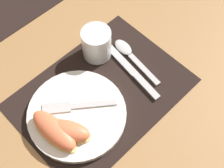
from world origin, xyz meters
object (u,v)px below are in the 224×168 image
object	(u,v)px
fork	(74,106)
plate	(77,114)
knife	(131,70)
juice_glass	(97,45)
citrus_wedge_0	(54,130)
citrus_wedge_1	(66,131)
spoon	(129,53)

from	to	relation	value
fork	plate	bearing A→B (deg)	-109.53
knife	juice_glass	bearing A→B (deg)	103.59
citrus_wedge_0	citrus_wedge_1	size ratio (longest dim) A/B	1.10
citrus_wedge_0	fork	bearing A→B (deg)	15.18
plate	fork	bearing A→B (deg)	70.47
plate	fork	xyz separation A→B (m)	(0.01, 0.02, 0.01)
spoon	citrus_wedge_1	distance (m)	0.28
plate	citrus_wedge_0	xyz separation A→B (m)	(-0.07, -0.00, 0.02)
fork	knife	bearing A→B (deg)	-5.77
juice_glass	citrus_wedge_0	world-z (taller)	juice_glass
plate	citrus_wedge_1	distance (m)	0.06
spoon	fork	size ratio (longest dim) A/B	1.14
juice_glass	citrus_wedge_1	bearing A→B (deg)	-149.25
fork	citrus_wedge_1	distance (m)	0.07
juice_glass	citrus_wedge_1	size ratio (longest dim) A/B	0.68
citrus_wedge_1	fork	bearing A→B (deg)	35.61
juice_glass	plate	bearing A→B (deg)	-147.68
juice_glass	fork	world-z (taller)	juice_glass
plate	knife	bearing A→B (deg)	-0.63
juice_glass	citrus_wedge_0	xyz separation A→B (m)	(-0.23, -0.10, -0.01)
juice_glass	fork	size ratio (longest dim) A/B	0.55
fork	spoon	bearing A→B (deg)	6.41
plate	fork	distance (m)	0.02
spoon	juice_glass	bearing A→B (deg)	133.84
juice_glass	knife	distance (m)	0.11
knife	citrus_wedge_1	world-z (taller)	citrus_wedge_1
plate	citrus_wedge_0	world-z (taller)	citrus_wedge_0
knife	fork	size ratio (longest dim) A/B	1.45
citrus_wedge_0	citrus_wedge_1	world-z (taller)	citrus_wedge_0
spoon	fork	world-z (taller)	fork
citrus_wedge_1	spoon	bearing A→B (deg)	13.27
plate	knife	xyz separation A→B (m)	(0.18, -0.00, -0.01)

